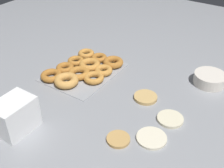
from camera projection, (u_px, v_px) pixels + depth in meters
name	position (u px, v px, depth m)	size (l,w,h in m)	color
ground_plane	(121.00, 104.00, 1.22)	(3.00, 3.00, 0.00)	gray
pancake_0	(152.00, 138.00, 1.05)	(0.12, 0.12, 0.01)	beige
pancake_1	(118.00, 139.00, 1.04)	(0.09, 0.09, 0.01)	tan
pancake_2	(146.00, 97.00, 1.25)	(0.10, 0.10, 0.01)	tan
pancake_3	(170.00, 119.00, 1.13)	(0.11, 0.11, 0.01)	beige
donut_tray	(83.00, 69.00, 1.42)	(0.39, 0.30, 0.04)	#93969B
batter_bowl	(210.00, 79.00, 1.34)	(0.15, 0.15, 0.05)	silver
container_stack	(15.00, 115.00, 1.06)	(0.15, 0.12, 0.13)	white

